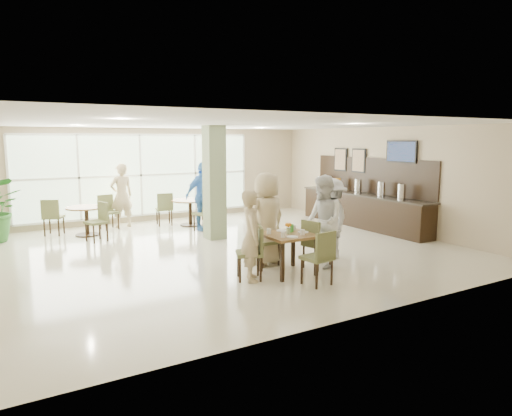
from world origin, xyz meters
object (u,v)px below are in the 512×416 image
buffet_counter (363,207)px  adult_a (203,196)px  round_table_left (87,214)px  teen_far (267,219)px  adult_b (218,198)px  teen_right (323,221)px  main_table (288,239)px  round_table_right (190,206)px  teen_left (252,236)px  teen_standing (332,218)px  adult_standing (122,196)px

buffet_counter → adult_a: size_ratio=2.51×
round_table_left → adult_a: bearing=-16.5°
teen_far → adult_a: size_ratio=0.98×
adult_b → teen_right: bearing=10.1°
main_table → round_table_right: 5.39m
round_table_right → adult_a: size_ratio=0.57×
teen_right → teen_left: bearing=-67.4°
teen_standing → main_table: bearing=-49.5°
main_table → teen_left: bearing=-178.5°
main_table → teen_standing: (1.45, 0.51, 0.19)m
round_table_left → buffet_counter: size_ratio=0.22×
teen_left → adult_standing: adult_standing is taller
round_table_left → adult_a: adult_a is taller
adult_a → adult_standing: 2.35m
buffet_counter → adult_standing: (-5.95, 3.32, 0.35)m
teen_left → buffet_counter: bearing=-40.6°
teen_far → teen_standing: size_ratio=1.10×
adult_a → adult_b: size_ratio=1.24×
buffet_counter → adult_b: (-3.30, 2.60, 0.20)m
round_table_left → teen_standing: teen_standing is taller
adult_standing → teen_left: bearing=87.8°
round_table_right → teen_far: bearing=-93.0°
adult_b → teen_far: bearing=-0.6°
teen_far → adult_b: size_ratio=1.22×
teen_far → adult_a: 3.84m
teen_right → adult_standing: (-2.37, 6.02, 0.01)m
adult_a → adult_b: 1.15m
main_table → buffet_counter: buffet_counter is taller
teen_standing → adult_a: 4.23m
teen_standing → adult_a: bearing=-143.1°
buffet_counter → teen_far: (-4.42, -2.00, 0.37)m
adult_a → adult_standing: (-1.82, 1.49, -0.03)m
buffet_counter → teen_standing: (-2.97, -2.24, 0.28)m
teen_right → adult_a: 4.56m
teen_right → buffet_counter: bearing=147.0°
teen_standing → adult_standing: bearing=-130.7°
teen_far → adult_a: (0.29, 3.83, 0.02)m
teen_far → teen_left: bearing=31.4°
main_table → round_table_left: 6.02m
round_table_left → teen_far: size_ratio=0.56×
main_table → adult_b: bearing=78.2°
round_table_left → adult_standing: bearing=30.7°
teen_left → adult_a: (1.08, 4.60, 0.13)m
teen_left → adult_b: size_ratio=1.07×
main_table → teen_far: (0.00, 0.76, 0.27)m
round_table_right → teen_right: size_ratio=0.60×
teen_left → adult_standing: (-0.74, 6.09, 0.10)m
round_table_left → teen_right: teen_right is taller
adult_standing → teen_standing: bearing=109.0°
teen_standing → adult_standing: size_ratio=0.93×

